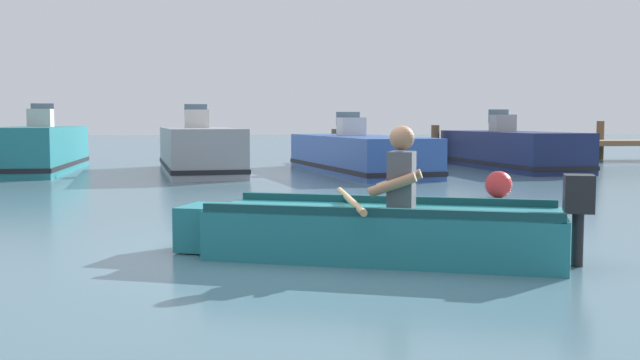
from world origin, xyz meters
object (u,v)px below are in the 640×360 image
moored_boat_teal (38,150)px  moored_boat_grey (199,151)px  moored_boat_blue (357,155)px  mooring_buoy (499,184)px  rowboat_with_person (377,230)px  moored_boat_navy (509,151)px

moored_boat_teal → moored_boat_grey: size_ratio=0.94×
moored_boat_grey → moored_boat_blue: bearing=-7.4°
moored_boat_blue → moored_boat_teal: bearing=170.3°
moored_boat_blue → mooring_buoy: 6.25m
moored_boat_grey → mooring_buoy: 8.25m
rowboat_with_person → moored_boat_teal: moored_boat_teal is taller
rowboat_with_person → moored_boat_grey: size_ratio=0.62×
moored_boat_navy → mooring_buoy: size_ratio=13.34×
moored_boat_blue → mooring_buoy: moored_boat_blue is taller
moored_boat_navy → moored_boat_grey: bearing=-177.1°
rowboat_with_person → mooring_buoy: 5.74m
moored_boat_grey → moored_boat_navy: size_ratio=1.00×
moored_boat_grey → moored_boat_blue: (3.76, -0.49, -0.09)m
moored_boat_grey → rowboat_with_person: bearing=-80.9°
rowboat_with_person → moored_boat_grey: bearing=99.1°
moored_boat_grey → mooring_buoy: bearing=-53.6°
mooring_buoy → moored_boat_grey: bearing=126.4°
mooring_buoy → moored_boat_teal: bearing=139.7°
rowboat_with_person → moored_boat_grey: (-1.85, 11.50, 0.26)m
moored_boat_teal → moored_boat_grey: bearing=-11.8°
moored_boat_teal → mooring_buoy: 11.49m
moored_boat_blue → mooring_buoy: bearing=-79.5°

